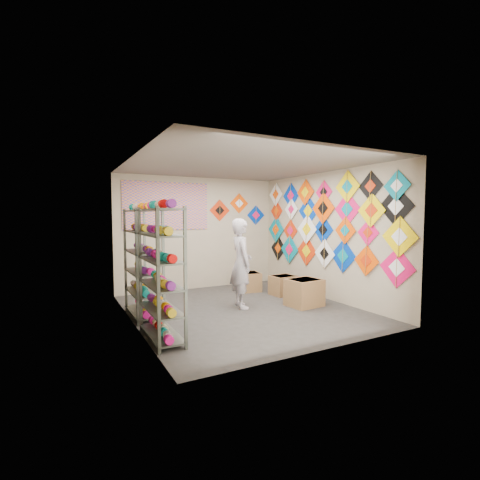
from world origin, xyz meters
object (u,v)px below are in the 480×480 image
carton_b (283,285)px  shelf_rack_back (141,263)px  shopkeeper (241,263)px  carton_a (304,293)px  carton_c (249,282)px  shelf_rack_front (161,274)px

carton_b → shelf_rack_back: bearing=-179.9°
shelf_rack_back → carton_b: 3.26m
shopkeeper → carton_a: size_ratio=2.71×
carton_a → shelf_rack_back: bearing=159.7°
carton_b → carton_c: bearing=119.6°
shopkeeper → carton_c: (0.87, 1.21, -0.64)m
shelf_rack_back → shelf_rack_front: bearing=-90.0°
shopkeeper → carton_c: size_ratio=3.42×
shelf_rack_back → carton_a: 3.15m
shelf_rack_front → carton_a: bearing=9.9°
shelf_rack_back → carton_b: (3.17, 0.21, -0.73)m
shelf_rack_front → carton_a: (2.98, 0.52, -0.69)m
carton_b → shelf_rack_front: bearing=-158.2°
shelf_rack_back → carton_b: bearing=3.8°
shelf_rack_back → carton_a: size_ratio=2.99×
shelf_rack_back → carton_b: size_ratio=3.60×
shelf_rack_back → shopkeeper: shelf_rack_back is taller
carton_a → carton_b: size_ratio=1.20×
carton_a → shelf_rack_front: bearing=-175.7°
shelf_rack_front → shelf_rack_back: bearing=90.0°
shelf_rack_front → shelf_rack_back: (0.00, 1.30, 0.00)m
carton_c → carton_b: bearing=-46.1°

